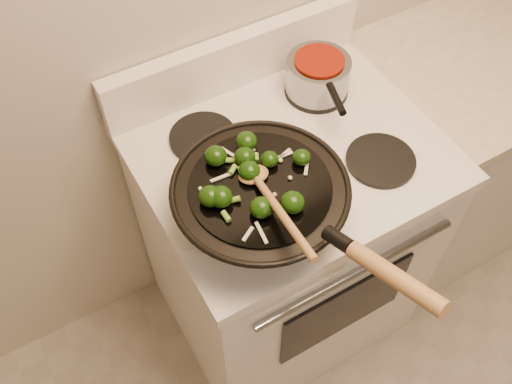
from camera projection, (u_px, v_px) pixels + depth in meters
stove at (283, 240)px, 1.86m from camera, size 0.78×0.67×1.08m
counter_unit at (458, 147)px, 2.12m from camera, size 0.79×0.62×0.91m
wok at (262, 202)px, 1.30m from camera, size 0.41×0.67×0.25m
stirfry at (248, 176)px, 1.25m from camera, size 0.28×0.28×0.05m
wooden_spoon at (269, 196)px, 1.20m from camera, size 0.08×0.32×0.09m
saucepan at (318, 75)px, 1.57m from camera, size 0.18×0.28×0.10m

